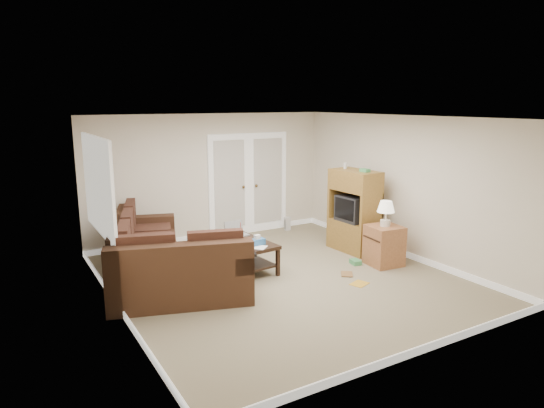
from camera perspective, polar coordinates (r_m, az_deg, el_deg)
floor at (r=7.69m, az=1.17°, el=-8.81°), size 5.50×5.50×0.00m
ceiling at (r=7.19m, az=1.26°, el=10.15°), size 5.00×5.50×0.02m
wall_left at (r=6.43m, az=-18.16°, el=-1.94°), size 0.02×5.50×2.50m
wall_right at (r=8.89m, az=15.09°, el=1.98°), size 0.02×5.50×2.50m
wall_back at (r=9.75m, az=-7.28°, el=3.16°), size 5.00×0.02×2.50m
wall_front at (r=5.27m, az=17.11°, el=-4.89°), size 5.00×0.02×2.50m
baseboards at (r=7.67m, az=1.17°, el=-8.46°), size 5.00×5.50×0.10m
french_doors at (r=10.11m, az=-2.74°, el=2.33°), size 1.80×0.05×2.13m
window_left at (r=7.34m, az=-19.74°, el=2.02°), size 0.05×1.92×1.42m
sectional_sofa at (r=7.60m, az=-13.08°, el=-6.54°), size 2.16×3.39×0.91m
coffee_table at (r=8.06m, az=-3.26°, el=-5.81°), size 0.72×1.27×0.83m
tv_armoire at (r=9.05m, az=9.63°, el=-0.75°), size 0.57×0.97×1.62m
side_cabinet at (r=8.43m, az=13.07°, el=-4.39°), size 0.58×0.58×1.11m
space_heater at (r=10.46m, az=1.82°, el=-2.32°), size 0.12×0.10×0.29m
floor_magazine at (r=7.61m, az=10.25°, el=-9.21°), size 0.33×0.30×0.01m
floor_greenbox at (r=8.46m, az=9.79°, el=-6.74°), size 0.18×0.22×0.08m
floor_book at (r=7.95m, az=8.13°, el=-8.15°), size 0.30×0.31×0.02m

